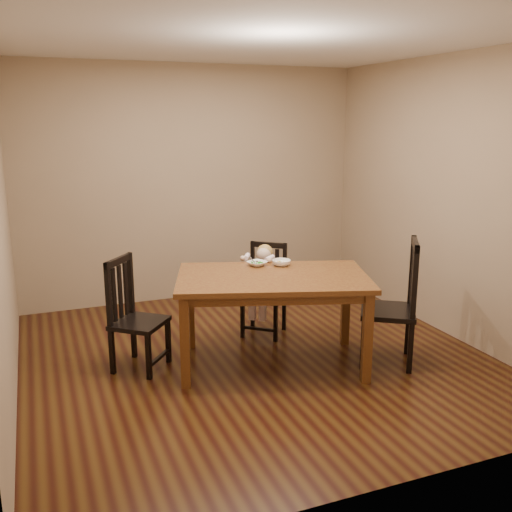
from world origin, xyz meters
name	(u,v)px	position (x,y,z in m)	size (l,w,h in m)	color
room	(256,210)	(0.00, 0.00, 1.35)	(4.01, 4.01, 2.71)	#3F260D
dining_table	(273,286)	(0.09, -0.16, 0.71)	(1.83, 1.42, 0.81)	#491F11
chair_child	(265,291)	(0.32, 0.57, 0.43)	(0.54, 0.53, 0.90)	black
chair_left	(134,316)	(-1.04, 0.21, 0.46)	(0.57, 0.58, 0.97)	black
chair_right	(395,305)	(1.09, -0.51, 0.53)	(0.64, 0.65, 1.11)	black
toddler	(264,280)	(0.29, 0.53, 0.55)	(0.28, 0.35, 0.47)	white
bowl_peas	(257,264)	(0.08, 0.19, 0.83)	(0.17, 0.17, 0.04)	white
bowl_veg	(281,263)	(0.29, 0.11, 0.83)	(0.17, 0.17, 0.05)	white
fork	(253,262)	(0.04, 0.18, 0.85)	(0.03, 0.12, 0.05)	silver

